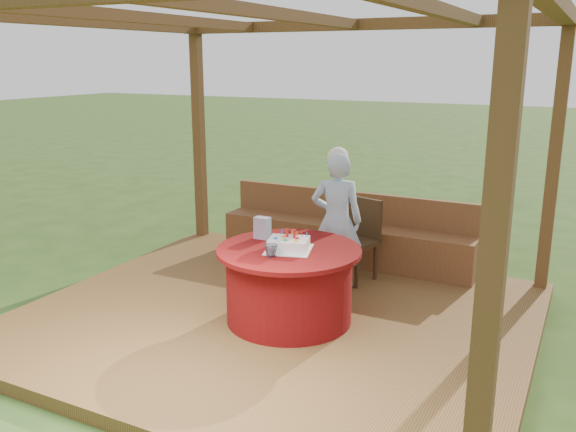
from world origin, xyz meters
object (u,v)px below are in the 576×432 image
object	(u,v)px
elderly_woman	(337,219)
gift_bag	(262,228)
bench	(345,239)
table	(289,284)
birthday_cake	(289,244)
chair	(358,235)
drinking_glass	(271,251)

from	to	relation	value
elderly_woman	gift_bag	size ratio (longest dim) A/B	7.21
bench	table	distance (m)	1.80
birthday_cake	table	bearing A→B (deg)	112.09
chair	elderly_woman	bearing A→B (deg)	-106.96
chair	gift_bag	distance (m)	1.30
elderly_woman	drinking_glass	xyz separation A→B (m)	(-0.08, -1.24, 0.00)
elderly_woman	chair	bearing A→B (deg)	73.04
birthday_cake	elderly_woman	bearing A→B (deg)	88.01
bench	chair	bearing A→B (deg)	-55.33
bench	elderly_woman	xyz separation A→B (m)	(0.23, -0.83, 0.47)
elderly_woman	gift_bag	xyz separation A→B (m)	(-0.41, -0.80, 0.05)
birthday_cake	gift_bag	distance (m)	0.43
gift_bag	elderly_woman	bearing A→B (deg)	63.31
table	drinking_glass	bearing A→B (deg)	-95.94
elderly_woman	gift_bag	world-z (taller)	elderly_woman
bench	drinking_glass	world-z (taller)	bench
bench	table	world-z (taller)	bench
table	chair	size ratio (longest dim) A/B	1.47
gift_bag	birthday_cake	bearing A→B (deg)	-27.84
elderly_woman	drinking_glass	bearing A→B (deg)	-93.74
table	elderly_woman	xyz separation A→B (m)	(0.05, 0.96, 0.39)
chair	drinking_glass	world-z (taller)	chair
elderly_woman	birthday_cake	size ratio (longest dim) A/B	3.04
gift_bag	drinking_glass	xyz separation A→B (m)	(0.33, -0.44, -0.05)
bench	elderly_woman	world-z (taller)	elderly_woman
bench	chair	distance (m)	0.62
bench	table	bearing A→B (deg)	-84.42
table	chair	xyz separation A→B (m)	(0.16, 1.31, 0.13)
bench	birthday_cake	distance (m)	1.90
gift_bag	drinking_glass	distance (m)	0.55
chair	birthday_cake	bearing A→B (deg)	-95.96
gift_bag	drinking_glass	bearing A→B (deg)	-52.83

